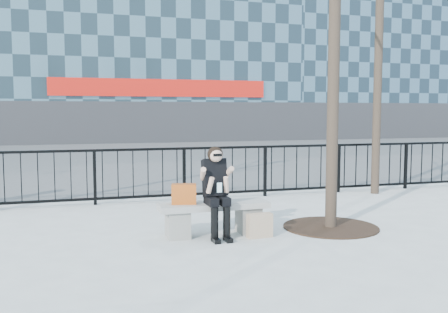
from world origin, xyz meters
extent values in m
plane|color=#A7A7A2|center=(0.00, 0.00, 0.00)|extent=(120.00, 120.00, 0.00)
cube|color=#474747|center=(0.00, 15.00, 0.00)|extent=(60.00, 23.00, 0.01)
cube|color=black|center=(0.00, 3.00, 1.08)|extent=(14.00, 0.05, 0.05)
cube|color=black|center=(0.00, 3.00, 0.12)|extent=(14.00, 0.05, 0.05)
cube|color=#2D2D30|center=(3.00, 21.96, 1.20)|extent=(18.00, 0.08, 2.40)
cube|color=#BA140C|center=(3.00, 21.90, 3.20)|extent=(12.60, 0.12, 1.00)
cube|color=slate|center=(20.00, 27.00, 10.00)|extent=(16.00, 10.00, 20.00)
cube|color=#2D2D30|center=(20.00, 21.96, 1.20)|extent=(16.00, 0.08, 2.40)
cylinder|color=black|center=(4.50, 2.60, 3.50)|extent=(0.18, 0.18, 7.00)
cylinder|color=black|center=(1.90, -0.10, 0.01)|extent=(1.50, 1.50, 0.02)
cube|color=slate|center=(-0.55, 0.00, 0.20)|extent=(0.32, 0.38, 0.40)
cube|color=slate|center=(0.55, 0.00, 0.20)|extent=(0.32, 0.38, 0.40)
cube|color=gray|center=(0.00, 0.00, 0.45)|extent=(1.65, 0.46, 0.09)
cube|color=#AF4A15|center=(-0.45, 0.02, 0.64)|extent=(0.39, 0.25, 0.30)
cube|color=tan|center=(0.60, -0.34, 0.18)|extent=(0.39, 0.17, 0.36)
camera|label=1|loc=(-1.98, -7.07, 1.85)|focal=40.00mm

